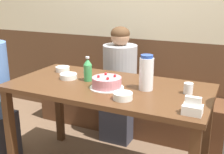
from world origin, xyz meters
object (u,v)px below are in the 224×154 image
Objects in this scene: glass_water_tall at (188,88)px; person_teal_shirt at (120,88)px; bench_seat at (143,113)px; soju_bottle at (88,69)px; birthday_cake at (107,83)px; water_pitcher at (146,73)px; bowl_rice_small at (123,96)px; bowl_soup_white at (68,76)px; bowl_side_dish at (63,69)px; napkin_holder at (193,108)px.

person_teal_shirt is at bearing 142.87° from glass_water_tall.
glass_water_tall is (0.57, -0.77, 0.60)m from bench_seat.
birthday_cake is at bearing -24.17° from soju_bottle.
bowl_rice_small is at bearing -106.52° from water_pitcher.
glass_water_tall reaches higher than bowl_soup_white.
glass_water_tall is (0.76, 0.03, -0.05)m from soju_bottle.
bowl_side_dish is 1.59× the size of glass_water_tall.
soju_bottle reaches higher than bowl_soup_white.
bowl_soup_white is 0.62m from bowl_rice_small.
birthday_cake is 0.25m from bowl_rice_small.
bench_seat is 1.05m from soju_bottle.
napkin_holder is (0.85, -0.30, -0.05)m from soju_bottle.
bowl_side_dish is at bearing -128.75° from bench_seat.
glass_water_tall is at bearing 3.10° from bowl_soup_white.
glass_water_tall is at bearing 7.95° from water_pitcher.
bowl_rice_small is (-0.07, -0.24, -0.10)m from water_pitcher.
bowl_rice_small is at bearing 24.75° from person_teal_shirt.
bench_seat is 9.59× the size of birthday_cake.
soju_bottle is at bearing -103.38° from bench_seat.
napkin_holder is 0.34m from glass_water_tall.
birthday_cake is at bearing 140.73° from bowl_rice_small.
napkin_holder reaches higher than glass_water_tall.
soju_bottle is at bearing -177.51° from glass_water_tall.
bench_seat is at bearing 101.37° from bowl_rice_small.
bench_seat is 1.02m from bowl_side_dish.
birthday_cake is 0.23m from soju_bottle.
napkin_holder is at bearing -20.57° from bowl_side_dish.
person_teal_shirt is (-0.84, 0.90, -0.28)m from napkin_holder.
glass_water_tall reaches higher than bench_seat.
glass_water_tall is at bearing 38.37° from bowl_rice_small.
napkin_holder reaches higher than bowl_soup_white.
water_pitcher is 2.09× the size of bowl_side_dish.
birthday_cake is 2.06× the size of bowl_side_dish.
soju_bottle is at bearing 147.98° from bowl_rice_small.
bench_seat is at bearing 51.25° from bowl_side_dish.
person_teal_shirt is at bearing 114.75° from bowl_rice_small.
water_pitcher is 0.47m from soju_bottle.
person_teal_shirt is (-0.18, -0.20, 0.32)m from bench_seat.
birthday_cake is 0.59m from bowl_side_dish.
soju_bottle reaches higher than birthday_cake.
napkin_holder reaches higher than bowl_rice_small.
bowl_soup_white is at bearing -179.07° from water_pitcher.
bench_seat is at bearing 66.28° from bowl_soup_white.
bowl_soup_white is (-0.38, 0.08, -0.02)m from birthday_cake.
bench_seat is 18.62× the size of bowl_rice_small.
water_pitcher is 0.48m from napkin_holder.
bowl_soup_white reaches higher than bench_seat.
bench_seat is 31.48× the size of glass_water_tall.
napkin_holder is 1.46× the size of glass_water_tall.
napkin_holder is at bearing -38.26° from water_pitcher.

